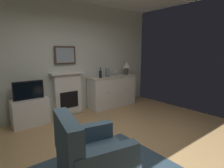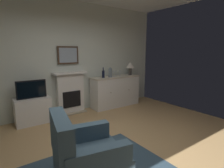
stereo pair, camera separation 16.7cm
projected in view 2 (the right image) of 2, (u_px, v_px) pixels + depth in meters
ground_plane at (116, 154)px, 2.96m from camera, size 5.97×4.74×0.10m
wall_rear at (62, 58)px, 4.57m from camera, size 5.97×0.06×2.88m
fireplace_unit at (70, 93)px, 4.71m from camera, size 0.87×0.30×1.10m
framed_picture at (68, 55)px, 4.57m from camera, size 0.55×0.04×0.45m
sideboard_cabinet at (115, 91)px, 5.34m from camera, size 1.51×0.49×0.89m
table_lamp at (130, 66)px, 5.53m from camera, size 0.26×0.26×0.40m
wine_bottle at (103, 74)px, 4.97m from camera, size 0.08×0.08×0.29m
wine_glass_left at (114, 72)px, 5.19m from camera, size 0.07×0.07×0.16m
wine_glass_center at (116, 72)px, 5.28m from camera, size 0.07×0.07×0.16m
wine_glass_right at (120, 72)px, 5.31m from camera, size 0.07×0.07×0.16m
vase_decorative at (110, 72)px, 5.07m from camera, size 0.11×0.11×0.28m
tv_cabinet at (33, 110)px, 4.07m from camera, size 0.75×0.42×0.59m
tv_set at (31, 89)px, 3.96m from camera, size 0.62×0.07×0.40m
armchair at (85, 156)px, 2.14m from camera, size 0.94×0.90×0.92m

